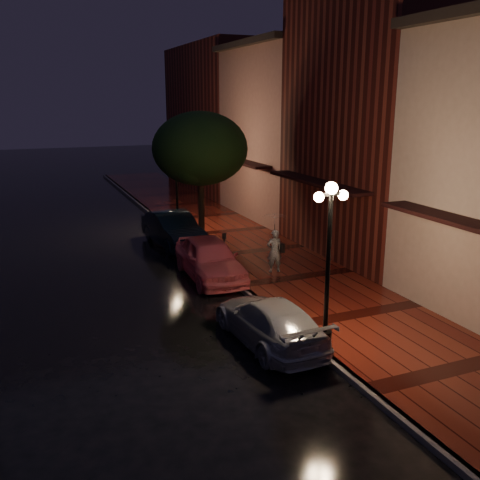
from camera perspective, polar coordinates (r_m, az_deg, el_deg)
name	(u,v)px	position (r m, az deg, el deg)	size (l,w,h in m)	color
ground	(241,289)	(18.76, 0.08, -5.25)	(120.00, 120.00, 0.00)	black
sidewalk	(297,279)	(19.67, 6.15, -4.14)	(4.50, 60.00, 0.15)	#4A120D
curb	(241,287)	(18.74, 0.08, -5.03)	(0.25, 60.00, 0.15)	#595451
storefront_mid	(381,123)	(22.90, 14.78, 12.01)	(5.00, 8.00, 11.00)	#511914
storefront_far	(288,135)	(29.72, 5.19, 11.05)	(5.00, 8.00, 9.00)	#8C5951
storefront_extra	(223,119)	(38.82, -1.83, 12.73)	(5.00, 12.00, 10.00)	#511914
streetlamp_near	(329,254)	(13.88, 9.43, -1.46)	(0.96, 0.36, 4.31)	black
streetlamp_far	(177,180)	(26.52, -6.79, 6.42)	(0.96, 0.36, 4.31)	black
street_tree	(200,151)	(23.55, -4.24, 9.45)	(4.16, 4.16, 5.80)	black
pink_car	(210,258)	(19.66, -3.25, -1.97)	(1.81, 4.49, 1.53)	#EF626C
navy_car	(174,230)	(24.14, -7.10, 1.12)	(1.61, 4.62, 1.52)	black
silver_car	(269,321)	(14.61, 3.15, -8.66)	(1.76, 4.33, 1.26)	#9B9BA2
woman_with_umbrella	(275,233)	(19.75, 3.73, 0.74)	(0.94, 0.96, 2.26)	white
parking_meter	(224,247)	(20.26, -1.69, -0.76)	(0.14, 0.12, 1.40)	black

